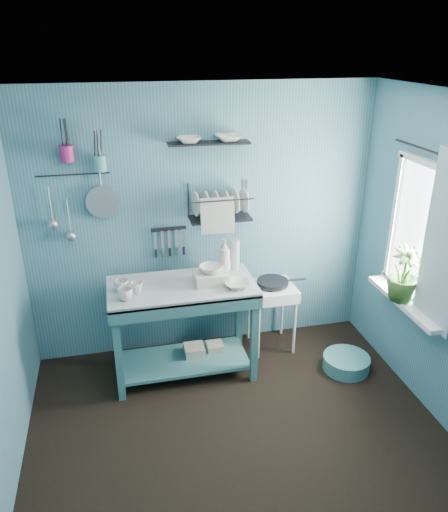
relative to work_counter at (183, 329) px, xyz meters
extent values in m
plane|color=black|center=(0.28, -1.03, -0.45)|extent=(3.20, 3.20, 0.00)
plane|color=silver|center=(0.28, -1.03, 2.05)|extent=(3.20, 3.20, 0.00)
plane|color=#3C6B7C|center=(0.28, 0.47, 0.80)|extent=(3.20, 0.00, 3.20)
plane|color=#3C6B7C|center=(0.28, -2.53, 0.80)|extent=(3.20, 0.00, 3.20)
cube|color=#346B6E|center=(0.00, 0.00, 0.00)|extent=(1.28, 0.68, 0.89)
imported|color=beige|center=(-0.48, -0.16, 0.49)|extent=(0.12, 0.12, 0.10)
imported|color=beige|center=(-0.38, -0.06, 0.49)|extent=(0.14, 0.14, 0.09)
imported|color=beige|center=(-0.50, 0.00, 0.49)|extent=(0.17, 0.17, 0.10)
cube|color=beige|center=(0.25, -0.02, 0.50)|extent=(0.28, 0.22, 0.10)
imported|color=beige|center=(0.25, -0.02, 0.58)|extent=(0.20, 0.19, 0.06)
imported|color=beige|center=(0.42, 0.20, 0.59)|extent=(0.11, 0.12, 0.30)
cylinder|color=#A0A9B2|center=(0.52, 0.22, 0.59)|extent=(0.09, 0.09, 0.28)
imported|color=beige|center=(0.45, -0.15, 0.47)|extent=(0.22, 0.22, 0.05)
cube|color=white|center=(0.89, 0.23, -0.11)|extent=(0.48, 0.48, 0.67)
cylinder|color=black|center=(0.89, 0.23, 0.26)|extent=(0.30, 0.30, 0.03)
cube|color=black|center=(-0.04, 0.44, 0.79)|extent=(0.32, 0.03, 0.03)
cube|color=black|center=(0.41, 0.34, 1.04)|extent=(0.57, 0.30, 0.32)
cube|color=black|center=(0.32, 0.37, 1.56)|extent=(0.71, 0.22, 0.01)
imported|color=beige|center=(0.16, 0.37, 1.64)|extent=(0.21, 0.21, 0.05)
imported|color=beige|center=(0.50, 0.37, 1.56)|extent=(0.24, 0.24, 0.06)
cylinder|color=#A71E65|center=(-0.84, 0.39, 1.52)|extent=(0.11, 0.11, 0.13)
cylinder|color=teal|center=(-0.59, 0.39, 1.43)|extent=(0.11, 0.11, 0.13)
cylinder|color=#9D9FA5|center=(-0.60, 0.42, 1.09)|extent=(0.28, 0.03, 0.28)
cylinder|color=#9D9FA5|center=(-1.02, 0.43, 1.10)|extent=(0.01, 0.01, 0.30)
cylinder|color=#9D9FA5|center=(-0.89, 0.43, 0.98)|extent=(0.01, 0.01, 0.30)
cylinder|color=black|center=(-0.81, 0.44, 1.34)|extent=(0.60, 0.01, 0.01)
plane|color=white|center=(1.86, -0.58, 0.95)|extent=(0.00, 1.10, 1.10)
cube|color=white|center=(1.78, -0.58, 0.36)|extent=(0.16, 0.95, 0.04)
plane|color=silver|center=(1.80, -0.88, 1.00)|extent=(0.00, 1.35, 1.35)
cylinder|color=black|center=(1.82, -0.58, 1.60)|extent=(0.02, 1.05, 0.02)
imported|color=#335B24|center=(1.74, -0.55, 0.62)|extent=(0.32, 0.32, 0.47)
cube|color=tan|center=(0.10, 0.05, -0.34)|extent=(0.18, 0.18, 0.22)
cube|color=tan|center=(0.30, 0.08, -0.35)|extent=(0.15, 0.15, 0.20)
cylinder|color=teal|center=(1.46, -0.30, -0.38)|extent=(0.43, 0.43, 0.13)
camera|label=1|loc=(-0.50, -3.78, 2.37)|focal=35.00mm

